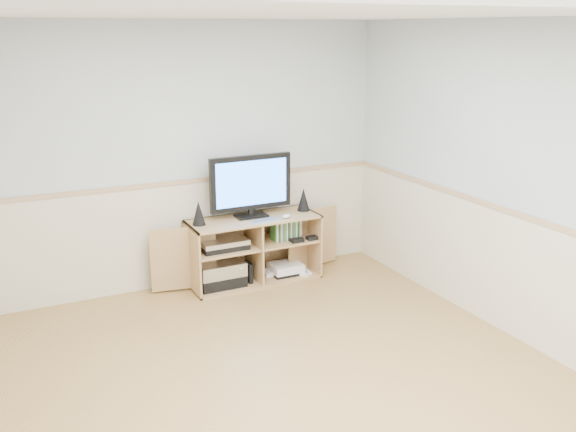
% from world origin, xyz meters
% --- Properties ---
extents(room, '(4.04, 4.54, 2.54)m').
position_xyz_m(room, '(-0.06, 0.12, 1.22)').
color(room, tan).
rests_on(room, ground).
extents(media_cabinet, '(2.01, 0.48, 0.65)m').
position_xyz_m(media_cabinet, '(0.57, 2.04, 0.33)').
color(media_cabinet, tan).
rests_on(media_cabinet, floor).
extents(monitor, '(0.83, 0.18, 0.61)m').
position_xyz_m(monitor, '(0.57, 2.03, 0.98)').
color(monitor, black).
rests_on(monitor, media_cabinet).
extents(speaker_left, '(0.12, 0.12, 0.23)m').
position_xyz_m(speaker_left, '(0.03, 2.00, 0.76)').
color(speaker_left, black).
rests_on(speaker_left, media_cabinet).
extents(speaker_right, '(0.13, 0.13, 0.23)m').
position_xyz_m(speaker_right, '(1.13, 2.00, 0.77)').
color(speaker_right, black).
rests_on(speaker_right, media_cabinet).
extents(keyboard, '(0.29, 0.15, 0.01)m').
position_xyz_m(keyboard, '(0.63, 1.84, 0.66)').
color(keyboard, silver).
rests_on(keyboard, media_cabinet).
extents(mouse, '(0.11, 0.09, 0.04)m').
position_xyz_m(mouse, '(0.86, 1.84, 0.67)').
color(mouse, white).
rests_on(mouse, media_cabinet).
extents(av_components, '(0.52, 0.33, 0.47)m').
position_xyz_m(av_components, '(0.23, 1.98, 0.22)').
color(av_components, black).
rests_on(av_components, media_cabinet).
extents(game_consoles, '(0.45, 0.30, 0.11)m').
position_xyz_m(game_consoles, '(0.90, 1.97, 0.07)').
color(game_consoles, white).
rests_on(game_consoles, media_cabinet).
extents(game_cases, '(0.29, 0.14, 0.19)m').
position_xyz_m(game_cases, '(0.91, 1.96, 0.48)').
color(game_cases, '#3F8C3F').
rests_on(game_cases, media_cabinet).
extents(wall_outlet, '(0.12, 0.03, 0.12)m').
position_xyz_m(wall_outlet, '(1.00, 2.23, 0.60)').
color(wall_outlet, white).
rests_on(wall_outlet, wall_back).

